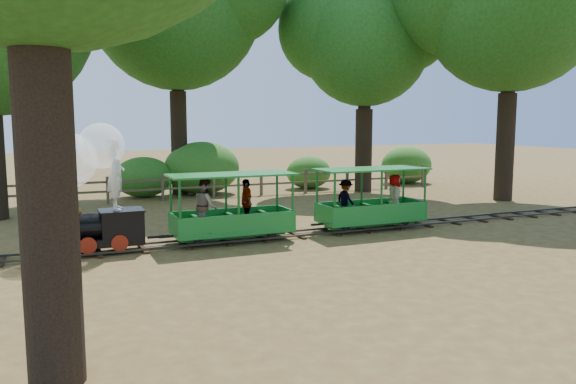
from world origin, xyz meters
name	(u,v)px	position (x,y,z in m)	size (l,w,h in m)	color
ground	(331,233)	(0.00, 0.00, 0.00)	(90.00, 90.00, 0.00)	olive
track	(331,231)	(0.00, 0.00, 0.07)	(22.00, 1.00, 0.10)	#3F3D3A
locomotive	(80,180)	(-6.33, 0.07, 1.72)	(2.66, 1.25, 3.05)	black
carriage_front	(228,212)	(-2.91, -0.03, 0.78)	(3.13, 1.28, 1.63)	#1A792A
carriage_rear	(370,203)	(1.25, 0.02, 0.74)	(3.13, 1.28, 1.63)	#1A792A
oak_ne	(364,35)	(5.47, 7.57, 6.59)	(6.80, 5.98, 9.04)	#2D2116
fence	(238,182)	(0.00, 8.00, 0.58)	(18.10, 0.10, 1.00)	brown
shrub_west	(143,177)	(-3.50, 9.30, 0.80)	(2.32, 1.78, 1.60)	#2D6B1E
shrub_mid_w	(202,168)	(-1.12, 9.30, 1.08)	(3.13, 2.41, 2.17)	#2D6B1E
shrub_mid_e	(309,172)	(3.77, 9.30, 0.72)	(2.08, 1.60, 1.44)	#2D6B1E
shrub_east	(406,165)	(9.00, 9.30, 0.89)	(2.57, 1.97, 1.78)	#2D6B1E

